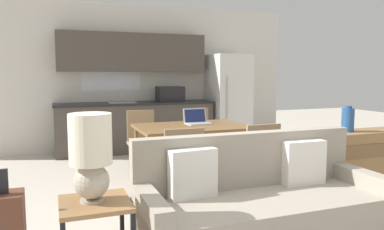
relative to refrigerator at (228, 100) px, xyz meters
The scene contains 14 objects.
wall_back 1.94m from the refrigerator, 166.86° to the left, with size 6.40×0.07×2.70m.
kitchen_counter 1.82m from the refrigerator, behind, with size 2.86×0.65×2.15m.
refrigerator is the anchor object (origin of this frame).
dining_table 2.82m from the refrigerator, 125.22° to the right, with size 1.36×0.94×0.77m.
couch 4.34m from the refrigerator, 112.29° to the right, with size 2.10×0.80×0.90m.
side_table 5.11m from the refrigerator, 126.17° to the right, with size 0.47×0.47×0.55m.
table_lamp 5.09m from the refrigerator, 126.38° to the right, with size 0.29×0.29×0.60m.
credenza 3.13m from the refrigerator, 83.80° to the right, with size 1.29×0.41×0.71m.
vase 3.05m from the refrigerator, 87.27° to the right, with size 0.15×0.15×0.32m.
dining_chair_near_left 3.79m from the refrigerator, 123.09° to the right, with size 0.43×0.43×0.89m.
dining_chair_near_right 3.40m from the refrigerator, 110.53° to the right, with size 0.42×0.42×0.89m.
dining_chair_far_right 1.90m from the refrigerator, 129.76° to the right, with size 0.42×0.42×0.89m.
dining_chair_far_left 2.53m from the refrigerator, 145.25° to the right, with size 0.43×0.43×0.89m.
laptop 2.62m from the refrigerator, 124.79° to the right, with size 0.34×0.28×0.20m.
Camera 1 is at (-1.41, -2.45, 1.41)m, focal length 35.00 mm.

